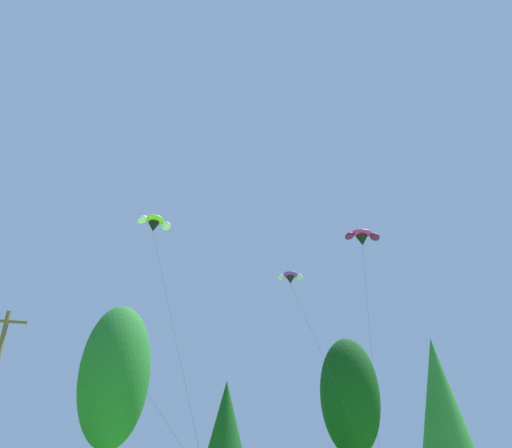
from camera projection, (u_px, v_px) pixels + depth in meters
name	position (u px, v px, depth m)	size (l,w,h in m)	color
treeline_tree_c	(115.00, 375.00, 40.24)	(5.88, 5.88, 15.12)	#472D19
treeline_tree_d	(226.00, 421.00, 42.21)	(3.64, 3.64, 9.29)	#472D19
treeline_tree_e	(350.00, 396.00, 42.71)	(5.31, 5.31, 13.01)	#472D19
treeline_tree_f	(439.00, 391.00, 46.71)	(4.69, 4.69, 14.06)	#472D19
parafoil_kite_high_lime_white	(154.00, 223.00, 43.10)	(4.50, 17.81, 21.05)	#93D633
parafoil_kite_mid_purple	(290.00, 277.00, 41.09)	(2.34, 12.53, 16.20)	purple
parafoil_kite_far_teal	(129.00, 353.00, 41.27)	(5.61, 21.43, 10.24)	teal
parafoil_kite_low_magenta	(362.00, 237.00, 44.11)	(8.39, 11.89, 20.86)	#D12893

